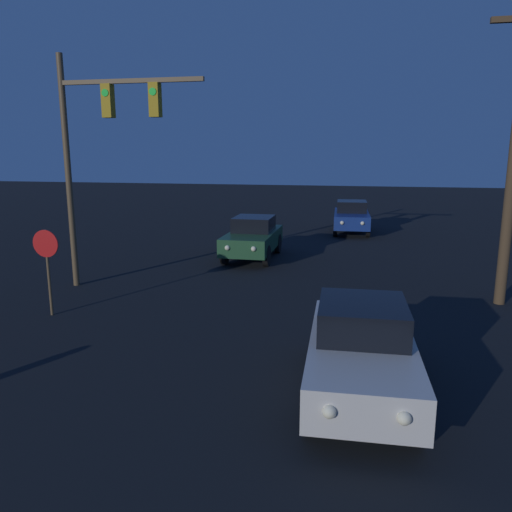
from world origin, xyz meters
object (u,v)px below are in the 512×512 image
at_px(car_mid, 253,237).
at_px(car_far, 351,217).
at_px(traffic_signal_mast, 98,137).
at_px(stop_sign, 47,257).
at_px(car_near, 361,350).

distance_m(car_mid, car_far, 7.76).
relative_size(car_mid, traffic_signal_mast, 0.61).
xyz_separation_m(traffic_signal_mast, stop_sign, (-0.07, -2.69, -2.90)).
bearing_deg(traffic_signal_mast, car_mid, 55.14).
distance_m(car_near, car_mid, 11.03).
distance_m(car_far, stop_sign, 16.14).
height_order(car_near, car_mid, same).
height_order(car_near, stop_sign, stop_sign).
bearing_deg(car_near, traffic_signal_mast, -37.52).
distance_m(traffic_signal_mast, stop_sign, 3.95).
bearing_deg(stop_sign, car_near, -19.50).
relative_size(car_mid, stop_sign, 1.90).
bearing_deg(car_mid, car_far, -117.00).
xyz_separation_m(car_far, traffic_signal_mast, (-6.95, -11.83, 3.58)).
height_order(car_far, stop_sign, stop_sign).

